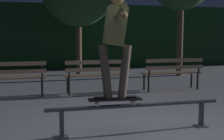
{
  "coord_description": "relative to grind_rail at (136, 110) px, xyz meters",
  "views": [
    {
      "loc": [
        -1.46,
        -4.05,
        1.43
      ],
      "look_at": [
        -0.16,
        1.0,
        0.85
      ],
      "focal_mm": 49.22,
      "sensor_mm": 36.0,
      "label": 1
    }
  ],
  "objects": [
    {
      "name": "park_bench_left_center",
      "position": [
        0.05,
        3.12,
        0.2
      ],
      "size": [
        1.61,
        0.44,
        0.88
      ],
      "color": "black",
      "rests_on": "ground"
    },
    {
      "name": "park_bench_right_center",
      "position": [
        2.08,
        3.12,
        0.2
      ],
      "size": [
        1.61,
        0.44,
        0.88
      ],
      "color": "black",
      "rests_on": "ground"
    },
    {
      "name": "ground_plane",
      "position": [
        0.0,
        -0.2,
        -0.33
      ],
      "size": [
        90.0,
        90.0,
        0.0
      ],
      "primitive_type": "plane",
      "color": "slate"
    },
    {
      "name": "skateboarder",
      "position": [
        -0.32,
        -0.0,
        1.11
      ],
      "size": [
        0.63,
        1.4,
        1.56
      ],
      "color": "black",
      "rests_on": "skateboard"
    },
    {
      "name": "park_bench_leftmost",
      "position": [
        -1.98,
        3.12,
        0.2
      ],
      "size": [
        1.61,
        0.44,
        0.88
      ],
      "color": "black",
      "rests_on": "ground"
    },
    {
      "name": "hedge_backdrop",
      "position": [
        0.0,
        9.55,
        1.06
      ],
      "size": [
        24.0,
        1.2,
        2.8
      ],
      "primitive_type": "cube",
      "color": "#193D1E",
      "rests_on": "ground"
    },
    {
      "name": "grind_rail",
      "position": [
        0.0,
        0.0,
        0.0
      ],
      "size": [
        2.68,
        0.18,
        0.43
      ],
      "color": "#47474C",
      "rests_on": "ground"
    },
    {
      "name": "skateboard",
      "position": [
        -0.32,
        -0.0,
        0.17
      ],
      "size": [
        0.8,
        0.28,
        0.09
      ],
      "color": "black",
      "rests_on": "grind_rail"
    }
  ]
}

